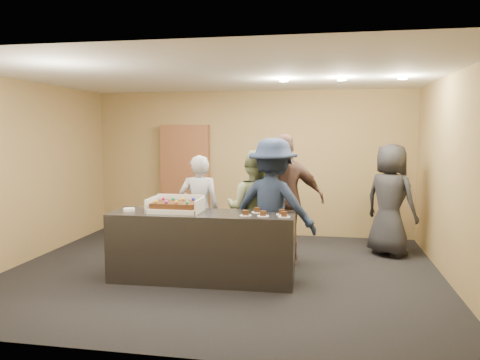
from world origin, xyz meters
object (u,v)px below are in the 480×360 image
Objects in this scene: serving_counter at (202,246)px; person_dark_suit at (390,200)px; cake_box at (176,208)px; person_server_grey at (199,210)px; storage_cabinet at (185,179)px; sheet_cake at (176,204)px; person_sage_man at (254,209)px; person_navy_man at (273,207)px; person_brown_extra at (285,200)px; plate_stack at (129,210)px.

serving_counter is 1.36× the size of person_dark_suit.
person_server_grey is at bearing 80.08° from cake_box.
storage_cabinet is 3.04× the size of cake_box.
sheet_cake is (0.73, -2.80, -0.04)m from storage_cabinet.
storage_cabinet is at bearing 104.64° from sheet_cake.
person_sage_man reaches higher than serving_counter.
person_server_grey is 1.15m from person_navy_man.
sheet_cake is 1.31m from person_navy_man.
person_dark_suit reaches higher than cake_box.
plate_stack is at bearing 20.79° from person_brown_extra.
storage_cabinet is 3.07m from person_navy_man.
person_sage_man is (0.81, -0.00, 0.04)m from person_server_grey.
person_brown_extra reaches higher than person_server_grey.
sheet_cake is at bearing -90.92° from cake_box.
person_dark_suit is (3.67, -1.06, -0.15)m from storage_cabinet.
sheet_cake is 0.30× the size of person_brown_extra.
plate_stack is at bearing 35.14° from person_server_grey.
storage_cabinet is 3.82m from person_dark_suit.
person_brown_extra reaches higher than plate_stack.
storage_cabinet reaches higher than person_brown_extra.
serving_counter is 0.65m from sheet_cake.
storage_cabinet is at bearing 104.77° from cake_box.
person_sage_man is at bearing 36.86° from cake_box.
storage_cabinet reaches higher than person_dark_suit.
person_brown_extra is at bearing 41.88° from serving_counter.
storage_cabinet is at bearing 23.36° from person_dark_suit.
plate_stack is at bearing -178.27° from serving_counter.
person_dark_suit is at bearing -126.47° from person_navy_man.
cake_box reaches higher than serving_counter.
storage_cabinet is 2.90m from sheet_cake.
person_sage_man is (0.93, 0.72, -0.15)m from sheet_cake.
person_server_grey is 0.96× the size of person_sage_man.
person_navy_man is (1.23, 0.42, -0.01)m from cake_box.
person_navy_man is (1.86, 0.51, 0.01)m from plate_stack.
person_brown_extra is 1.77m from person_dark_suit.
plate_stack is 0.10× the size of person_server_grey.
serving_counter is at bearing -4.03° from cake_box.
person_server_grey is 0.81m from person_sage_man.
person_brown_extra reaches higher than cake_box.
storage_cabinet is 2.67m from person_sage_man.
person_sage_man is 0.88× the size of person_brown_extra.
plate_stack is 0.09× the size of person_dark_suit.
person_brown_extra is (1.36, 0.93, 0.01)m from cake_box.
person_dark_suit is (3.57, 1.81, -0.04)m from plate_stack.
person_navy_man is (1.23, 0.45, -0.06)m from sheet_cake.
sheet_cake reaches higher than serving_counter.
cake_box is at bearing -75.23° from storage_cabinet.
person_sage_man is at bearing 66.45° from person_dark_suit.
person_server_grey is (0.12, 0.72, -0.19)m from sheet_cake.
storage_cabinet is 1.28× the size of person_server_grey.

